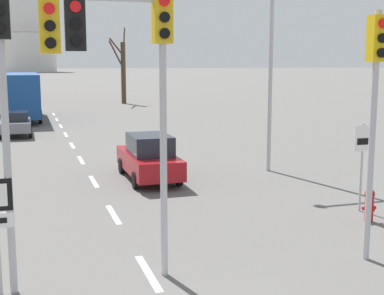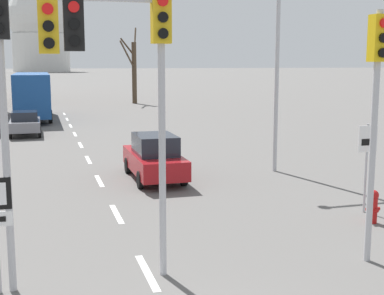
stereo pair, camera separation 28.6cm
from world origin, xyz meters
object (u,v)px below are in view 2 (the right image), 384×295
at_px(traffic_signal_near_left, 26,59).
at_px(sedan_mid_centre, 154,157).
at_px(sedan_near_right, 25,123).
at_px(city_bus, 32,92).
at_px(traffic_signal_centre_tall, 125,60).
at_px(sedan_near_left, 38,89).
at_px(street_lamp_right, 265,52).
at_px(fire_hydrant, 373,205).
at_px(speed_limit_sign, 367,153).
at_px(traffic_signal_near_right, 376,90).

relative_size(traffic_signal_near_left, sedan_mid_centre, 1.32).
distance_m(sedan_near_right, city_bus, 9.67).
distance_m(traffic_signal_near_left, sedan_mid_centre, 10.42).
xyz_separation_m(traffic_signal_centre_tall, sedan_near_left, (-1.67, 64.69, -3.55)).
distance_m(traffic_signal_near_left, traffic_signal_centre_tall, 1.80).
bearing_deg(sedan_mid_centre, sedan_near_right, 109.21).
relative_size(street_lamp_right, sedan_mid_centre, 1.71).
bearing_deg(traffic_signal_centre_tall, fire_hydrant, 15.43).
distance_m(traffic_signal_centre_tall, sedan_mid_centre, 9.86).
bearing_deg(speed_limit_sign, sedan_mid_centre, 129.45).
xyz_separation_m(traffic_signal_near_right, sedan_mid_centre, (-2.77, 9.37, -2.90)).
height_order(sedan_mid_centre, city_bus, city_bus).
relative_size(fire_hydrant, sedan_mid_centre, 0.21).
height_order(sedan_near_left, sedan_mid_centre, sedan_mid_centre).
bearing_deg(traffic_signal_near_left, fire_hydrant, 12.16).
bearing_deg(sedan_near_right, speed_limit_sign, -63.85).
relative_size(traffic_signal_near_right, sedan_near_right, 1.39).
relative_size(street_lamp_right, city_bus, 0.69).
distance_m(traffic_signal_near_right, city_bus, 33.76).
bearing_deg(traffic_signal_centre_tall, sedan_mid_centre, 74.85).
bearing_deg(sedan_mid_centre, fire_hydrant, -56.92).
relative_size(speed_limit_sign, sedan_mid_centre, 0.59).
relative_size(speed_limit_sign, sedan_near_left, 0.59).
relative_size(street_lamp_right, sedan_near_right, 1.94).
height_order(sedan_near_left, city_bus, city_bus).
bearing_deg(street_lamp_right, fire_hydrant, -89.25).
bearing_deg(sedan_near_left, traffic_signal_near_left, -90.12).
relative_size(traffic_signal_centre_tall, speed_limit_sign, 2.21).
bearing_deg(sedan_near_right, city_bus, 87.69).
relative_size(traffic_signal_centre_tall, fire_hydrant, 6.26).
bearing_deg(sedan_near_left, sedan_near_right, -91.09).
height_order(speed_limit_sign, sedan_near_right, speed_limit_sign).
relative_size(traffic_signal_centre_tall, sedan_mid_centre, 1.31).
relative_size(traffic_signal_near_right, fire_hydrant, 5.88).
relative_size(speed_limit_sign, fire_hydrant, 2.84).
relative_size(street_lamp_right, sedan_near_left, 1.71).
bearing_deg(sedan_mid_centre, sedan_near_left, 94.18).
xyz_separation_m(sedan_near_left, sedan_mid_centre, (4.08, -55.80, 0.04)).
xyz_separation_m(traffic_signal_centre_tall, fire_hydrant, (6.95, 1.92, -3.85)).
distance_m(traffic_signal_near_left, sedan_near_right, 23.13).
height_order(traffic_signal_near_right, speed_limit_sign, traffic_signal_near_right).
bearing_deg(city_bus, sedan_near_left, 89.27).
relative_size(traffic_signal_near_left, speed_limit_sign, 2.23).
distance_m(traffic_signal_centre_tall, speed_limit_sign, 8.31).
bearing_deg(fire_hydrant, sedan_near_right, 114.20).
xyz_separation_m(fire_hydrant, city_bus, (-9.03, 30.53, 1.55)).
bearing_deg(traffic_signal_near_right, traffic_signal_centre_tall, 174.74).
height_order(traffic_signal_near_right, city_bus, traffic_signal_near_right).
xyz_separation_m(fire_hydrant, sedan_mid_centre, (-4.54, 6.97, 0.34)).
distance_m(street_lamp_right, city_bus, 25.14).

